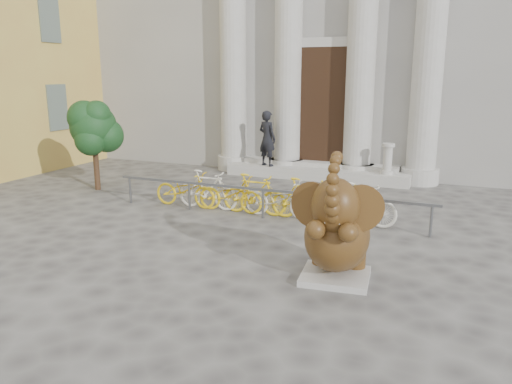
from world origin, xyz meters
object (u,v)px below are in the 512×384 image
at_px(elephant_statue, 337,234).
at_px(pedestrian, 267,138).
at_px(bike_rack, 266,195).
at_px(tree, 94,128).

xyz_separation_m(elephant_statue, pedestrian, (-4.16, 7.66, 0.47)).
distance_m(elephant_statue, bike_rack, 4.08).
xyz_separation_m(bike_rack, tree, (-5.62, 0.68, 1.34)).
relative_size(bike_rack, tree, 3.04).
xyz_separation_m(elephant_statue, bike_rack, (-2.48, 3.22, -0.31)).
height_order(bike_rack, pedestrian, pedestrian).
bearing_deg(tree, pedestrian, 43.66).
distance_m(bike_rack, pedestrian, 4.81).
relative_size(elephant_statue, bike_rack, 0.28).
bearing_deg(elephant_statue, pedestrian, 112.54).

